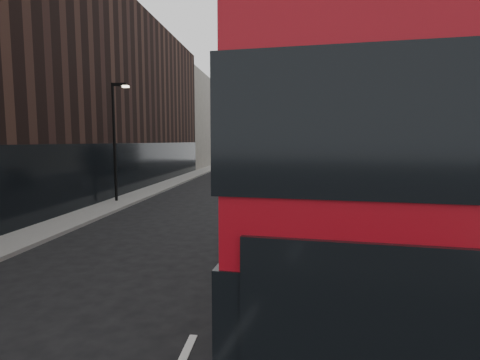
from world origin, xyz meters
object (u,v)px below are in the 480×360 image
(red_bus, at_px, (346,180))
(street_lamp, at_px, (115,134))
(car_c, at_px, (293,182))
(grey_bus, at_px, (277,156))
(car_a, at_px, (268,189))
(car_b, at_px, (263,191))

(red_bus, bearing_deg, street_lamp, 139.41)
(car_c, bearing_deg, red_bus, -79.92)
(street_lamp, height_order, grey_bus, street_lamp)
(grey_bus, xyz_separation_m, car_c, (1.41, -16.74, -1.20))
(grey_bus, bearing_deg, street_lamp, -109.84)
(street_lamp, distance_m, red_bus, 16.82)
(street_lamp, relative_size, red_bus, 0.55)
(street_lamp, relative_size, car_c, 1.33)
(red_bus, distance_m, car_c, 18.40)
(red_bus, bearing_deg, car_a, 105.94)
(car_a, xyz_separation_m, car_c, (1.66, 4.00, 0.06))
(grey_bus, xyz_separation_m, car_b, (-0.52, -21.70, -1.23))
(red_bus, bearing_deg, car_c, 98.74)
(red_bus, relative_size, car_b, 2.83)
(red_bus, xyz_separation_m, grey_bus, (-2.13, 35.02, -0.83))
(car_a, bearing_deg, car_b, -97.92)
(street_lamp, relative_size, car_b, 1.56)
(street_lamp, bearing_deg, car_c, 29.28)
(red_bus, distance_m, car_a, 14.62)
(street_lamp, bearing_deg, red_bus, -47.08)
(car_a, relative_size, car_b, 0.92)
(street_lamp, distance_m, car_c, 12.73)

